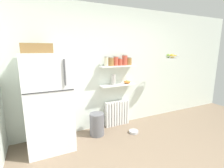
% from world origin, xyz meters
% --- Properties ---
extents(ground_plane, '(7.04, 7.04, 0.00)m').
position_xyz_m(ground_plane, '(0.00, 0.50, 0.00)').
color(ground_plane, '#7A6651').
extents(back_wall, '(7.04, 0.10, 2.60)m').
position_xyz_m(back_wall, '(0.00, 2.05, 1.30)').
color(back_wall, silver).
rests_on(back_wall, ground_plane).
extents(refrigerator, '(0.74, 0.73, 1.80)m').
position_xyz_m(refrigerator, '(-1.49, 1.65, 0.86)').
color(refrigerator, silver).
rests_on(refrigerator, ground_plane).
extents(radiator, '(0.57, 0.12, 0.57)m').
position_xyz_m(radiator, '(-0.03, 1.92, 0.28)').
color(radiator, white).
rests_on(radiator, ground_plane).
extents(wall_shelf_lower, '(0.80, 0.22, 0.02)m').
position_xyz_m(wall_shelf_lower, '(-0.03, 1.89, 0.95)').
color(wall_shelf_lower, white).
extents(wall_shelf_upper, '(0.80, 0.22, 0.02)m').
position_xyz_m(wall_shelf_upper, '(-0.03, 1.89, 1.36)').
color(wall_shelf_upper, white).
extents(storage_jar_0, '(0.09, 0.09, 0.20)m').
position_xyz_m(storage_jar_0, '(-0.30, 1.89, 1.47)').
color(storage_jar_0, beige).
rests_on(storage_jar_0, wall_shelf_upper).
extents(storage_jar_1, '(0.12, 0.12, 0.18)m').
position_xyz_m(storage_jar_1, '(-0.19, 1.89, 1.47)').
color(storage_jar_1, olive).
rests_on(storage_jar_1, wall_shelf_upper).
extents(storage_jar_2, '(0.11, 0.11, 0.20)m').
position_xyz_m(storage_jar_2, '(-0.08, 1.89, 1.47)').
color(storage_jar_2, '#C64C38').
rests_on(storage_jar_2, wall_shelf_upper).
extents(storage_jar_3, '(0.10, 0.10, 0.16)m').
position_xyz_m(storage_jar_3, '(0.03, 1.89, 1.45)').
color(storage_jar_3, '#C64C38').
rests_on(storage_jar_3, wall_shelf_upper).
extents(storage_jar_4, '(0.11, 0.11, 0.23)m').
position_xyz_m(storage_jar_4, '(0.14, 1.89, 1.49)').
color(storage_jar_4, '#C64C38').
rests_on(storage_jar_4, wall_shelf_upper).
extents(storage_jar_5, '(0.12, 0.12, 0.17)m').
position_xyz_m(storage_jar_5, '(0.24, 1.89, 1.46)').
color(storage_jar_5, olive).
rests_on(storage_jar_5, wall_shelf_upper).
extents(vase, '(0.09, 0.09, 0.23)m').
position_xyz_m(vase, '(-0.14, 1.89, 1.08)').
color(vase, '#B2ADA8').
rests_on(vase, wall_shelf_lower).
extents(shelf_bowl, '(0.15, 0.15, 0.07)m').
position_xyz_m(shelf_bowl, '(0.21, 1.89, 1.00)').
color(shelf_bowl, orange).
rests_on(shelf_bowl, wall_shelf_lower).
extents(trash_bin, '(0.29, 0.29, 0.45)m').
position_xyz_m(trash_bin, '(-0.61, 1.69, 0.23)').
color(trash_bin, slate).
rests_on(trash_bin, ground_plane).
extents(pet_food_bowl, '(0.19, 0.19, 0.05)m').
position_xyz_m(pet_food_bowl, '(0.11, 1.42, 0.03)').
color(pet_food_bowl, '#B7B7BC').
rests_on(pet_food_bowl, ground_plane).
extents(hanging_fruit_basket, '(0.29, 0.29, 0.10)m').
position_xyz_m(hanging_fruit_basket, '(1.17, 1.58, 1.56)').
color(hanging_fruit_basket, '#B2B2B7').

